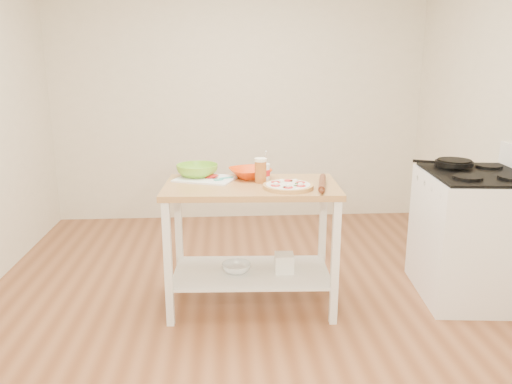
{
  "coord_description": "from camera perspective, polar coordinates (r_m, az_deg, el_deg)",
  "views": [
    {
      "loc": [
        -0.18,
        -3.2,
        1.7
      ],
      "look_at": [
        0.04,
        0.03,
        0.86
      ],
      "focal_mm": 35.0,
      "sensor_mm": 36.0,
      "label": 1
    }
  ],
  "objects": [
    {
      "name": "room_shell",
      "position": [
        3.23,
        -0.68,
        8.31
      ],
      "size": [
        4.04,
        4.54,
        2.74
      ],
      "color": "#925836",
      "rests_on": "ground"
    },
    {
      "name": "prep_island",
      "position": [
        3.46,
        -0.54,
        -3.13
      ],
      "size": [
        1.21,
        0.69,
        0.9
      ],
      "rotation": [
        0.0,
        0.0,
        -0.04
      ],
      "color": "#B08048",
      "rests_on": "ground"
    },
    {
      "name": "gas_stove",
      "position": [
        4.01,
        23.45,
        -4.51
      ],
      "size": [
        0.77,
        0.88,
        1.11
      ],
      "rotation": [
        0.0,
        0.0,
        -0.1
      ],
      "color": "white",
      "rests_on": "ground"
    },
    {
      "name": "skillet",
      "position": [
        4.01,
        21.61,
        3.09
      ],
      "size": [
        0.42,
        0.28,
        0.03
      ],
      "rotation": [
        0.0,
        0.0,
        -0.38
      ],
      "color": "black",
      "rests_on": "gas_stove"
    },
    {
      "name": "pizza",
      "position": [
        3.29,
        3.69,
        0.72
      ],
      "size": [
        0.33,
        0.33,
        0.05
      ],
      "rotation": [
        0.0,
        0.0,
        0.13
      ],
      "color": "tan",
      "rests_on": "prep_island"
    },
    {
      "name": "cutting_board",
      "position": [
        3.55,
        -5.75,
        1.57
      ],
      "size": [
        0.48,
        0.42,
        0.04
      ],
      "rotation": [
        0.0,
        0.0,
        -0.37
      ],
      "color": "white",
      "rests_on": "prep_island"
    },
    {
      "name": "spatula",
      "position": [
        3.49,
        -3.84,
        1.53
      ],
      "size": [
        0.14,
        0.1,
        0.01
      ],
      "rotation": [
        0.0,
        0.0,
        0.4
      ],
      "color": "teal",
      "rests_on": "cutting_board"
    },
    {
      "name": "knife",
      "position": [
        3.67,
        -6.83,
        2.13
      ],
      "size": [
        0.26,
        0.11,
        0.01
      ],
      "rotation": [
        0.0,
        0.0,
        -0.39
      ],
      "color": "silver",
      "rests_on": "cutting_board"
    },
    {
      "name": "orange_bowl",
      "position": [
        3.58,
        -0.67,
        2.19
      ],
      "size": [
        0.37,
        0.37,
        0.07
      ],
      "primitive_type": "imported",
      "rotation": [
        0.0,
        0.0,
        0.36
      ],
      "color": "#D73805",
      "rests_on": "prep_island"
    },
    {
      "name": "green_bowl",
      "position": [
        3.62,
        -6.73,
        2.42
      ],
      "size": [
        0.32,
        0.32,
        0.09
      ],
      "primitive_type": "imported",
      "rotation": [
        0.0,
        0.0,
        -0.06
      ],
      "color": "#75B72D",
      "rests_on": "prep_island"
    },
    {
      "name": "beer_pint",
      "position": [
        3.42,
        0.52,
        2.49
      ],
      "size": [
        0.09,
        0.09,
        0.17
      ],
      "color": "#A95D26",
      "rests_on": "prep_island"
    },
    {
      "name": "yogurt_tub",
      "position": [
        3.48,
        0.78,
        2.27
      ],
      "size": [
        0.1,
        0.1,
        0.22
      ],
      "color": "white",
      "rests_on": "prep_island"
    },
    {
      "name": "rolling_pin",
      "position": [
        3.36,
        7.57,
        1.0
      ],
      "size": [
        0.12,
        0.37,
        0.04
      ],
      "primitive_type": "cylinder",
      "rotation": [
        1.57,
        0.0,
        -0.22
      ],
      "color": "#632C16",
      "rests_on": "prep_island"
    },
    {
      "name": "shelf_glass_bowl",
      "position": [
        3.57,
        -2.26,
        -8.67
      ],
      "size": [
        0.26,
        0.26,
        0.06
      ],
      "primitive_type": "imported",
      "rotation": [
        0.0,
        0.0,
        -0.32
      ],
      "color": "silver",
      "rests_on": "prep_island"
    },
    {
      "name": "shelf_bin",
      "position": [
        3.58,
        3.25,
        -8.08
      ],
      "size": [
        0.14,
        0.14,
        0.13
      ],
      "primitive_type": "cube",
      "rotation": [
        0.0,
        0.0,
        -0.04
      ],
      "color": "white",
      "rests_on": "prep_island"
    }
  ]
}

